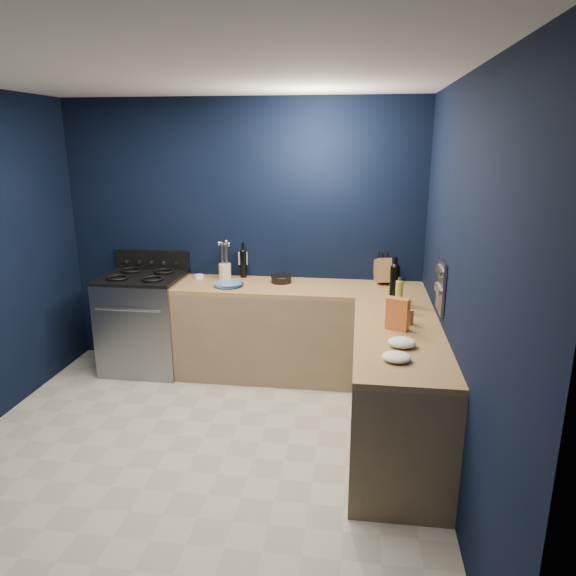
% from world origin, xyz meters
% --- Properties ---
extents(floor, '(3.50, 3.50, 0.02)m').
position_xyz_m(floor, '(0.00, 0.00, -0.01)').
color(floor, '#A9A595').
rests_on(floor, ground).
extents(ceiling, '(3.50, 3.50, 0.02)m').
position_xyz_m(ceiling, '(0.00, 0.00, 2.61)').
color(ceiling, silver).
rests_on(ceiling, ground).
extents(wall_back, '(3.50, 0.02, 2.60)m').
position_xyz_m(wall_back, '(0.00, 1.76, 1.30)').
color(wall_back, black).
rests_on(wall_back, ground).
extents(wall_right, '(0.02, 3.50, 2.60)m').
position_xyz_m(wall_right, '(1.76, 0.00, 1.30)').
color(wall_right, black).
rests_on(wall_right, ground).
extents(wall_front, '(3.50, 0.02, 2.60)m').
position_xyz_m(wall_front, '(0.00, -1.76, 1.30)').
color(wall_front, black).
rests_on(wall_front, ground).
extents(cab_back, '(2.30, 0.63, 0.86)m').
position_xyz_m(cab_back, '(0.60, 1.44, 0.43)').
color(cab_back, '#826C4C').
rests_on(cab_back, floor).
extents(top_back, '(2.30, 0.63, 0.04)m').
position_xyz_m(top_back, '(0.60, 1.44, 0.88)').
color(top_back, brown).
rests_on(top_back, cab_back).
extents(cab_right, '(0.63, 1.67, 0.86)m').
position_xyz_m(cab_right, '(1.44, 0.29, 0.43)').
color(cab_right, '#826C4C').
rests_on(cab_right, floor).
extents(top_right, '(0.63, 1.67, 0.04)m').
position_xyz_m(top_right, '(1.44, 0.29, 0.88)').
color(top_right, brown).
rests_on(top_right, cab_right).
extents(gas_range, '(0.76, 0.66, 0.92)m').
position_xyz_m(gas_range, '(-0.93, 1.42, 0.46)').
color(gas_range, gray).
rests_on(gas_range, floor).
extents(oven_door, '(0.59, 0.02, 0.42)m').
position_xyz_m(oven_door, '(-0.93, 1.10, 0.45)').
color(oven_door, black).
rests_on(oven_door, gas_range).
extents(cooktop, '(0.76, 0.66, 0.03)m').
position_xyz_m(cooktop, '(-0.93, 1.42, 0.94)').
color(cooktop, black).
rests_on(cooktop, gas_range).
extents(backguard, '(0.76, 0.06, 0.20)m').
position_xyz_m(backguard, '(-0.93, 1.72, 1.04)').
color(backguard, black).
rests_on(backguard, gas_range).
extents(spice_panel, '(0.02, 0.28, 0.38)m').
position_xyz_m(spice_panel, '(1.74, 0.55, 1.18)').
color(spice_panel, gray).
rests_on(spice_panel, wall_right).
extents(wall_outlet, '(0.09, 0.02, 0.13)m').
position_xyz_m(wall_outlet, '(0.00, 1.74, 1.08)').
color(wall_outlet, white).
rests_on(wall_outlet, wall_back).
extents(plate_stack, '(0.34, 0.34, 0.03)m').
position_xyz_m(plate_stack, '(-0.05, 1.34, 0.92)').
color(plate_stack, teal).
rests_on(plate_stack, top_back).
extents(ramekin, '(0.10, 0.10, 0.03)m').
position_xyz_m(ramekin, '(-0.41, 1.59, 0.92)').
color(ramekin, white).
rests_on(ramekin, top_back).
extents(utensil_crock, '(0.14, 0.14, 0.15)m').
position_xyz_m(utensil_crock, '(-0.15, 1.61, 0.97)').
color(utensil_crock, beige).
rests_on(utensil_crock, top_back).
extents(wine_bottle_back, '(0.08, 0.08, 0.26)m').
position_xyz_m(wine_bottle_back, '(0.01, 1.69, 1.03)').
color(wine_bottle_back, black).
rests_on(wine_bottle_back, top_back).
extents(lemon_basket, '(0.22, 0.22, 0.07)m').
position_xyz_m(lemon_basket, '(0.41, 1.53, 0.94)').
color(lemon_basket, black).
rests_on(lemon_basket, top_back).
extents(knife_block, '(0.18, 0.29, 0.28)m').
position_xyz_m(knife_block, '(1.37, 1.66, 1.01)').
color(knife_block, brown).
rests_on(knife_block, top_back).
extents(wine_bottle_right, '(0.08, 0.08, 0.32)m').
position_xyz_m(wine_bottle_right, '(1.43, 0.96, 1.06)').
color(wine_bottle_right, black).
rests_on(wine_bottle_right, top_right).
extents(oil_bottle, '(0.08, 0.08, 0.25)m').
position_xyz_m(oil_bottle, '(1.46, 0.79, 1.02)').
color(oil_bottle, '#9FAE31').
rests_on(oil_bottle, top_right).
extents(spice_jar_near, '(0.06, 0.06, 0.11)m').
position_xyz_m(spice_jar_near, '(1.52, 0.50, 0.96)').
color(spice_jar_near, olive).
rests_on(spice_jar_near, top_right).
extents(spice_jar_far, '(0.05, 0.05, 0.09)m').
position_xyz_m(spice_jar_far, '(1.49, 0.51, 0.94)').
color(spice_jar_far, olive).
rests_on(spice_jar_far, top_right).
extents(crouton_bag, '(0.17, 0.13, 0.23)m').
position_xyz_m(crouton_bag, '(1.42, 0.37, 1.02)').
color(crouton_bag, '#BE4120').
rests_on(crouton_bag, top_right).
extents(towel_front, '(0.18, 0.16, 0.06)m').
position_xyz_m(towel_front, '(1.43, 0.03, 0.93)').
color(towel_front, white).
rests_on(towel_front, top_right).
extents(towel_end, '(0.20, 0.18, 0.05)m').
position_xyz_m(towel_end, '(1.38, -0.20, 0.93)').
color(towel_end, white).
rests_on(towel_end, top_right).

